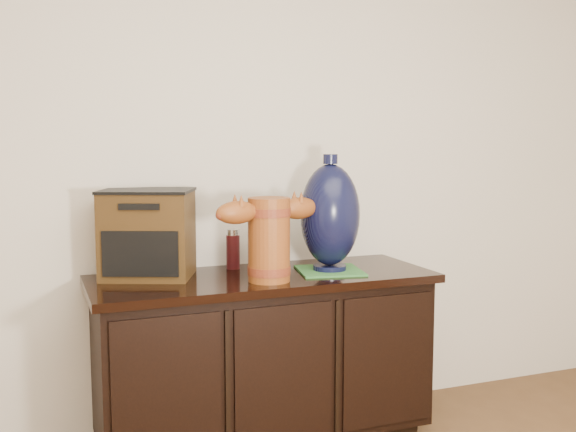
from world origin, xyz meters
name	(u,v)px	position (x,y,z in m)	size (l,w,h in m)	color
sideboard	(263,358)	(0.00, 2.23, 0.39)	(1.46, 0.56, 0.75)	black
terracotta_vessel	(269,234)	(-0.02, 2.10, 0.95)	(0.49, 0.21, 0.34)	brown
tv_radio	(148,234)	(-0.46, 2.36, 0.94)	(0.45, 0.41, 0.37)	#3C260F
green_mat	(330,271)	(0.30, 2.19, 0.76)	(0.27, 0.27, 0.01)	#337032
lamp_base	(330,215)	(0.30, 2.19, 1.00)	(0.30, 0.30, 0.50)	black
spray_can	(233,249)	(-0.08, 2.41, 0.84)	(0.06, 0.06, 0.18)	maroon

